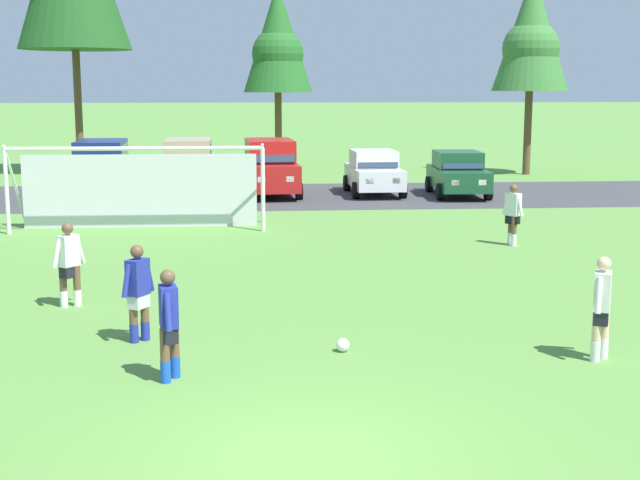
{
  "coord_description": "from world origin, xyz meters",
  "views": [
    {
      "loc": [
        -0.65,
        -9.74,
        4.22
      ],
      "look_at": [
        0.7,
        7.11,
        1.28
      ],
      "focal_mm": 49.98,
      "sensor_mm": 36.0,
      "label": 1
    }
  ],
  "objects_px": {
    "soccer_ball": "(343,345)",
    "player_striker_near": "(138,293)",
    "player_midfield_center": "(169,325)",
    "player_winger_right": "(602,309)",
    "player_defender_far": "(69,265)",
    "parked_car_slot_center": "(374,172)",
    "parked_car_slot_center_left": "(270,167)",
    "soccer_goal": "(139,185)",
    "parked_car_slot_far_left": "(101,168)",
    "parked_car_slot_left": "(189,166)",
    "parked_car_slot_center_right": "(458,173)",
    "player_winger_left": "(513,215)"
  },
  "relations": [
    {
      "from": "parked_car_slot_center_left",
      "to": "parked_car_slot_center_right",
      "type": "distance_m",
      "value": 7.26
    },
    {
      "from": "player_striker_near",
      "to": "player_defender_far",
      "type": "bearing_deg",
      "value": 122.67
    },
    {
      "from": "soccer_ball",
      "to": "player_striker_near",
      "type": "height_order",
      "value": "player_striker_near"
    },
    {
      "from": "player_defender_far",
      "to": "parked_car_slot_center",
      "type": "relative_size",
      "value": 0.39
    },
    {
      "from": "player_winger_right",
      "to": "parked_car_slot_left",
      "type": "xyz_separation_m",
      "value": [
        -7.76,
        22.0,
        0.29
      ]
    },
    {
      "from": "player_winger_right",
      "to": "player_winger_left",
      "type": "bearing_deg",
      "value": 80.98
    },
    {
      "from": "player_striker_near",
      "to": "player_winger_right",
      "type": "bearing_deg",
      "value": -12.43
    },
    {
      "from": "player_midfield_center",
      "to": "soccer_ball",
      "type": "bearing_deg",
      "value": 24.17
    },
    {
      "from": "player_winger_left",
      "to": "parked_car_slot_center_right",
      "type": "height_order",
      "value": "parked_car_slot_center_right"
    },
    {
      "from": "soccer_ball",
      "to": "parked_car_slot_center_right",
      "type": "distance_m",
      "value": 21.07
    },
    {
      "from": "player_defender_far",
      "to": "parked_car_slot_far_left",
      "type": "xyz_separation_m",
      "value": [
        -2.14,
        17.36,
        0.29
      ]
    },
    {
      "from": "soccer_ball",
      "to": "parked_car_slot_far_left",
      "type": "distance_m",
      "value": 21.94
    },
    {
      "from": "player_midfield_center",
      "to": "player_winger_left",
      "type": "xyz_separation_m",
      "value": [
        8.18,
        10.46,
        0.0
      ]
    },
    {
      "from": "player_winger_left",
      "to": "parked_car_slot_left",
      "type": "height_order",
      "value": "parked_car_slot_left"
    },
    {
      "from": "soccer_goal",
      "to": "player_midfield_center",
      "type": "relative_size",
      "value": 4.54
    },
    {
      "from": "player_striker_near",
      "to": "parked_car_slot_center",
      "type": "distance_m",
      "value": 21.03
    },
    {
      "from": "parked_car_slot_left",
      "to": "parked_car_slot_center_right",
      "type": "relative_size",
      "value": 1.09
    },
    {
      "from": "soccer_goal",
      "to": "player_defender_far",
      "type": "bearing_deg",
      "value": -91.3
    },
    {
      "from": "player_striker_near",
      "to": "player_winger_left",
      "type": "bearing_deg",
      "value": 43.54
    },
    {
      "from": "soccer_goal",
      "to": "parked_car_slot_center_left",
      "type": "bearing_deg",
      "value": 62.39
    },
    {
      "from": "player_striker_near",
      "to": "player_defender_far",
      "type": "relative_size",
      "value": 1.0
    },
    {
      "from": "player_striker_near",
      "to": "parked_car_slot_left",
      "type": "distance_m",
      "value": 20.41
    },
    {
      "from": "parked_car_slot_left",
      "to": "parked_car_slot_center",
      "type": "relative_size",
      "value": 1.09
    },
    {
      "from": "player_winger_right",
      "to": "parked_car_slot_far_left",
      "type": "distance_m",
      "value": 24.15
    },
    {
      "from": "parked_car_slot_center_right",
      "to": "player_winger_left",
      "type": "bearing_deg",
      "value": -95.54
    },
    {
      "from": "parked_car_slot_left",
      "to": "parked_car_slot_center_left",
      "type": "bearing_deg",
      "value": -9.07
    },
    {
      "from": "parked_car_slot_left",
      "to": "soccer_ball",
      "type": "bearing_deg",
      "value": -79.82
    },
    {
      "from": "player_defender_far",
      "to": "parked_car_slot_center_right",
      "type": "xyz_separation_m",
      "value": [
        11.51,
        16.63,
        0.05
      ]
    },
    {
      "from": "parked_car_slot_left",
      "to": "parked_car_slot_center_left",
      "type": "xyz_separation_m",
      "value": [
        3.17,
        -0.51,
        0.0
      ]
    },
    {
      "from": "player_winger_left",
      "to": "soccer_goal",
      "type": "bearing_deg",
      "value": 160.23
    },
    {
      "from": "player_winger_left",
      "to": "parked_car_slot_center_left",
      "type": "relative_size",
      "value": 0.35
    },
    {
      "from": "parked_car_slot_left",
      "to": "parked_car_slot_center_right",
      "type": "xyz_separation_m",
      "value": [
        10.39,
        -1.26,
        -0.24
      ]
    },
    {
      "from": "player_defender_far",
      "to": "soccer_goal",
      "type": "bearing_deg",
      "value": 88.7
    },
    {
      "from": "soccer_goal",
      "to": "parked_car_slot_center_right",
      "type": "relative_size",
      "value": 1.74
    },
    {
      "from": "player_defender_far",
      "to": "parked_car_slot_center_right",
      "type": "bearing_deg",
      "value": 55.3
    },
    {
      "from": "player_defender_far",
      "to": "player_winger_left",
      "type": "distance_m",
      "value": 12.02
    },
    {
      "from": "parked_car_slot_center_left",
      "to": "parked_car_slot_center",
      "type": "height_order",
      "value": "parked_car_slot_center_left"
    },
    {
      "from": "parked_car_slot_left",
      "to": "parked_car_slot_center_right",
      "type": "distance_m",
      "value": 10.47
    },
    {
      "from": "soccer_goal",
      "to": "player_winger_right",
      "type": "xyz_separation_m",
      "value": [
        8.66,
        -13.7,
        -0.47
      ]
    },
    {
      "from": "parked_car_slot_left",
      "to": "parked_car_slot_far_left",
      "type": "bearing_deg",
      "value": -170.96
    },
    {
      "from": "player_striker_near",
      "to": "player_midfield_center",
      "type": "height_order",
      "value": "same"
    },
    {
      "from": "player_defender_far",
      "to": "parked_car_slot_left",
      "type": "distance_m",
      "value": 17.92
    },
    {
      "from": "soccer_ball",
      "to": "parked_car_slot_far_left",
      "type": "xyz_separation_m",
      "value": [
        -7.08,
        20.74,
        1.0
      ]
    },
    {
      "from": "player_midfield_center",
      "to": "parked_car_slot_center_left",
      "type": "distance_m",
      "value": 22.03
    },
    {
      "from": "soccer_ball",
      "to": "player_winger_right",
      "type": "distance_m",
      "value": 4.07
    },
    {
      "from": "player_defender_far",
      "to": "parked_car_slot_center",
      "type": "xyz_separation_m",
      "value": [
        8.36,
        17.4,
        0.05
      ]
    },
    {
      "from": "parked_car_slot_left",
      "to": "parked_car_slot_center",
      "type": "xyz_separation_m",
      "value": [
        7.23,
        -0.48,
        -0.24
      ]
    },
    {
      "from": "soccer_goal",
      "to": "parked_car_slot_far_left",
      "type": "height_order",
      "value": "soccer_goal"
    },
    {
      "from": "player_midfield_center",
      "to": "player_winger_right",
      "type": "distance_m",
      "value": 6.6
    },
    {
      "from": "player_midfield_center",
      "to": "parked_car_slot_left",
      "type": "relative_size",
      "value": 0.35
    }
  ]
}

